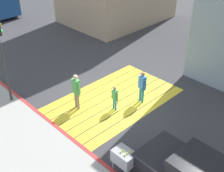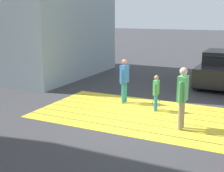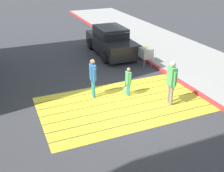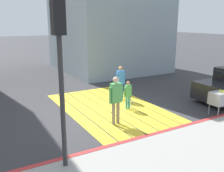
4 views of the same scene
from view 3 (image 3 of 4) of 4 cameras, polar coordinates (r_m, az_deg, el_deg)
ground_plane at (r=10.77m, az=2.28°, el=-3.78°), size 120.00×120.00×0.00m
crosswalk_stripes at (r=10.77m, az=2.28°, el=-3.76°), size 6.40×3.80×0.01m
curb_painted at (r=12.35m, az=16.06°, el=-0.49°), size 0.16×40.00×0.13m
car_parked_near_curb at (r=16.25m, az=-0.17°, el=9.24°), size 2.06×4.34×1.57m
tennis_ball_cart at (r=14.54m, az=6.95°, el=6.95°), size 0.56×0.80×1.02m
pedestrian_adult_lead at (r=10.92m, az=-4.01°, el=2.17°), size 0.25×0.48×1.64m
pedestrian_adult_trailing at (r=10.54m, az=12.29°, el=1.26°), size 0.25×0.52×1.79m
pedestrian_child_with_racket at (r=11.13m, az=3.38°, el=1.20°), size 0.28×0.38×1.24m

